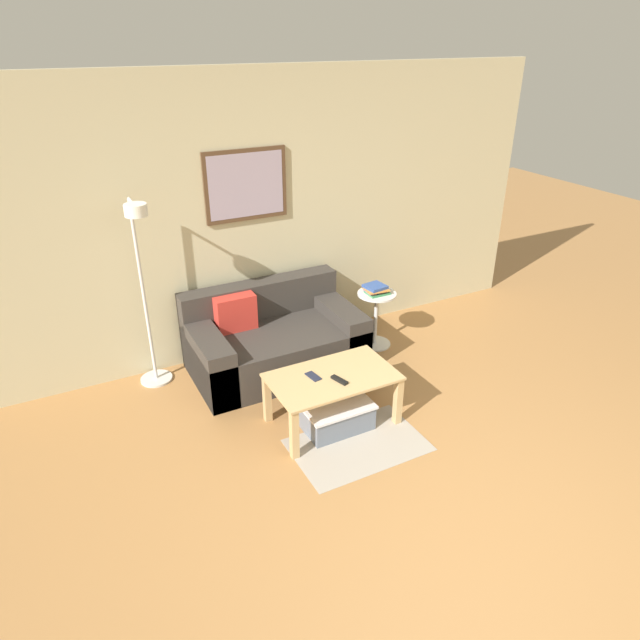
% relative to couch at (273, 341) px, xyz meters
% --- Properties ---
extents(ground_plane, '(16.00, 16.00, 0.00)m').
position_rel_couch_xyz_m(ground_plane, '(0.25, -2.60, -0.27)').
color(ground_plane, '#A87542').
extents(wall_back, '(5.60, 0.09, 2.55)m').
position_rel_couch_xyz_m(wall_back, '(0.25, 0.47, 1.02)').
color(wall_back, '#C6BC93').
rests_on(wall_back, ground_plane).
extents(area_rug, '(0.99, 0.64, 0.01)m').
position_rel_couch_xyz_m(area_rug, '(0.11, -1.33, -0.26)').
color(area_rug, '#A39989').
rests_on(area_rug, ground_plane).
extents(couch, '(1.51, 0.88, 0.74)m').
position_rel_couch_xyz_m(couch, '(0.00, 0.00, 0.00)').
color(couch, '#38332D').
rests_on(couch, ground_plane).
extents(coffee_table, '(0.97, 0.58, 0.43)m').
position_rel_couch_xyz_m(coffee_table, '(0.07, -0.98, 0.09)').
color(coffee_table, tan).
rests_on(coffee_table, ground_plane).
extents(storage_bin, '(0.54, 0.44, 0.22)m').
position_rel_couch_xyz_m(storage_bin, '(0.07, -1.03, -0.15)').
color(storage_bin, slate).
rests_on(storage_bin, ground_plane).
extents(floor_lamp, '(0.28, 0.45, 1.66)m').
position_rel_couch_xyz_m(floor_lamp, '(-1.03, 0.17, 0.72)').
color(floor_lamp, silver).
rests_on(floor_lamp, ground_plane).
extents(side_table, '(0.37, 0.37, 0.56)m').
position_rel_couch_xyz_m(side_table, '(1.05, -0.08, 0.07)').
color(side_table, silver).
rests_on(side_table, ground_plane).
extents(book_stack, '(0.23, 0.21, 0.08)m').
position_rel_couch_xyz_m(book_stack, '(1.03, -0.08, 0.33)').
color(book_stack, '#387F4C').
rests_on(book_stack, side_table).
extents(remote_control, '(0.08, 0.16, 0.02)m').
position_rel_couch_xyz_m(remote_control, '(0.08, -1.07, 0.17)').
color(remote_control, black).
rests_on(remote_control, coffee_table).
extents(cell_phone, '(0.09, 0.15, 0.01)m').
position_rel_couch_xyz_m(cell_phone, '(-0.06, -0.93, 0.17)').
color(cell_phone, '#1E2338').
rests_on(cell_phone, coffee_table).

